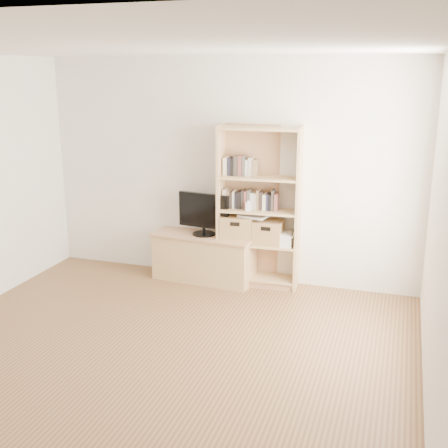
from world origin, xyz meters
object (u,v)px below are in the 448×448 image
at_px(tv_stand, 204,258).
at_px(baby_monitor, 248,207).
at_px(basket_right, 268,232).
at_px(bookshelf, 259,208).
at_px(basket_left, 237,228).
at_px(television, 204,214).
at_px(laptop, 254,216).

height_order(tv_stand, baby_monitor, baby_monitor).
bearing_deg(basket_right, bookshelf, 179.48).
bearing_deg(basket_left, basket_right, -1.95).
height_order(bookshelf, basket_left, bookshelf).
distance_m(television, basket_left, 0.43).
bearing_deg(basket_left, baby_monitor, -36.11).
relative_size(bookshelf, basket_left, 5.03).
xyz_separation_m(bookshelf, basket_right, (0.11, 0.00, -0.28)).
bearing_deg(television, basket_right, 11.74).
bearing_deg(baby_monitor, laptop, 64.06).
xyz_separation_m(baby_monitor, basket_right, (0.21, 0.11, -0.31)).
relative_size(bookshelf, baby_monitor, 18.52).
bearing_deg(television, baby_monitor, 1.92).
bearing_deg(bookshelf, basket_left, -178.81).
bearing_deg(basket_left, television, 179.85).
xyz_separation_m(television, baby_monitor, (0.55, -0.05, 0.14)).
bearing_deg(laptop, basket_right, 18.20).
relative_size(tv_stand, baby_monitor, 11.79).
height_order(bookshelf, laptop, bookshelf).
distance_m(tv_stand, basket_left, 0.57).
bearing_deg(basket_right, television, -176.97).
distance_m(tv_stand, bookshelf, 0.93).
distance_m(tv_stand, baby_monitor, 0.88).
bearing_deg(tv_stand, laptop, 8.77).
relative_size(tv_stand, laptop, 3.75).
xyz_separation_m(tv_stand, laptop, (0.59, 0.04, 0.56)).
height_order(baby_monitor, basket_left, baby_monitor).
bearing_deg(bookshelf, baby_monitor, -135.00).
distance_m(television, basket_right, 0.78).
distance_m(bookshelf, basket_left, 0.36).
distance_m(bookshelf, television, 0.66).
bearing_deg(basket_left, tv_stand, 179.85).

